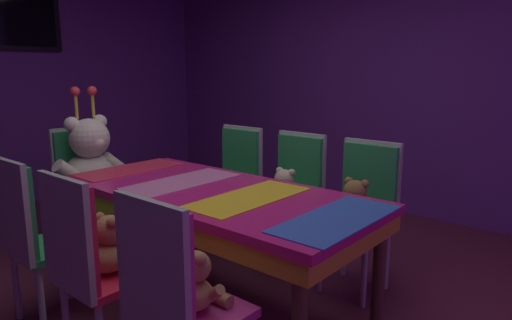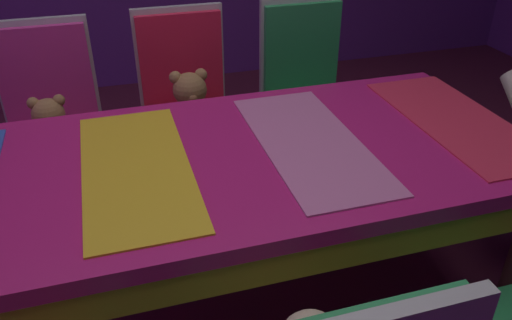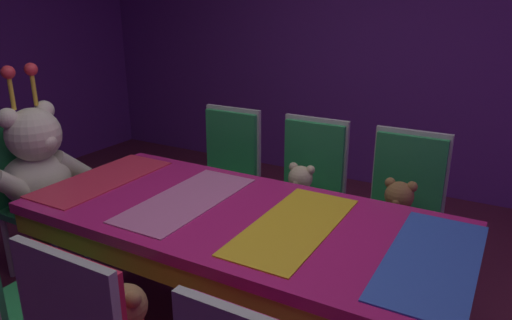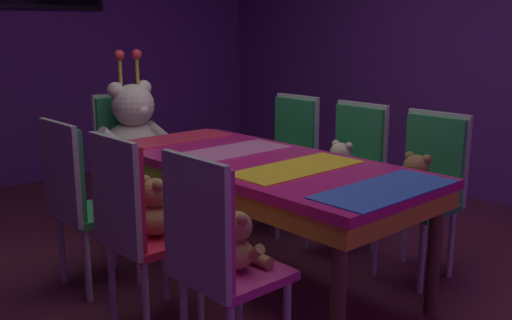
{
  "view_description": "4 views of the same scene",
  "coord_description": "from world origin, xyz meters",
  "px_view_note": "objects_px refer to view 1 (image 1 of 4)",
  "views": [
    {
      "loc": [
        -1.85,
        -1.91,
        1.45
      ],
      "look_at": [
        0.09,
        -0.26,
        0.94
      ],
      "focal_mm": 32.06,
      "sensor_mm": 36.0,
      "label": 1
    },
    {
      "loc": [
        1.39,
        -0.32,
        1.57
      ],
      "look_at": [
        -0.02,
        0.11,
        0.69
      ],
      "focal_mm": 36.44,
      "sensor_mm": 36.0,
      "label": 2
    },
    {
      "loc": [
        -1.66,
        -1.04,
        1.65
      ],
      "look_at": [
        0.2,
        0.01,
        0.93
      ],
      "focal_mm": 33.14,
      "sensor_mm": 36.0,
      "label": 3
    },
    {
      "loc": [
        -2.19,
        -2.36,
        1.47
      ],
      "look_at": [
        0.1,
        0.16,
        0.7
      ],
      "focal_mm": 40.75,
      "sensor_mm": 36.0,
      "label": 4
    }
  ],
  "objects_px": {
    "teddy_left_1": "(111,247)",
    "teddy_right_0": "(354,206)",
    "king_teddy_bear": "(92,161)",
    "chair_left_0": "(169,291)",
    "banquet_table": "(214,204)",
    "teddy_left_0": "(197,284)",
    "chair_right_1": "(295,185)",
    "teddy_right_1": "(284,191)",
    "chair_left_1": "(84,254)",
    "throne_chair": "(82,175)",
    "chair_right_0": "(365,200)",
    "chair_left_2": "(28,226)",
    "chair_right_2": "(236,174)"
  },
  "relations": [
    {
      "from": "teddy_left_0",
      "to": "teddy_right_1",
      "type": "height_order",
      "value": "teddy_right_1"
    },
    {
      "from": "banquet_table",
      "to": "chair_left_0",
      "type": "distance_m",
      "value": 1.0
    },
    {
      "from": "chair_right_2",
      "to": "chair_left_0",
      "type": "bearing_deg",
      "value": 35.39
    },
    {
      "from": "chair_right_2",
      "to": "throne_chair",
      "type": "bearing_deg",
      "value": -48.16
    },
    {
      "from": "teddy_left_0",
      "to": "chair_left_1",
      "type": "relative_size",
      "value": 0.29
    },
    {
      "from": "king_teddy_bear",
      "to": "chair_left_0",
      "type": "bearing_deg",
      "value": -22.63
    },
    {
      "from": "teddy_left_1",
      "to": "king_teddy_bear",
      "type": "distance_m",
      "value": 1.54
    },
    {
      "from": "banquet_table",
      "to": "chair_right_1",
      "type": "bearing_deg",
      "value": 0.41
    },
    {
      "from": "chair_left_1",
      "to": "chair_right_2",
      "type": "relative_size",
      "value": 1.0
    },
    {
      "from": "chair_right_1",
      "to": "teddy_right_1",
      "type": "relative_size",
      "value": 3.2
    },
    {
      "from": "teddy_right_0",
      "to": "throne_chair",
      "type": "xyz_separation_m",
      "value": [
        -0.7,
        2.11,
        0.01
      ]
    },
    {
      "from": "chair_right_2",
      "to": "chair_right_1",
      "type": "bearing_deg",
      "value": 90.53
    },
    {
      "from": "banquet_table",
      "to": "throne_chair",
      "type": "relative_size",
      "value": 2.05
    },
    {
      "from": "chair_left_2",
      "to": "king_teddy_bear",
      "type": "height_order",
      "value": "king_teddy_bear"
    },
    {
      "from": "chair_left_1",
      "to": "teddy_left_0",
      "type": "bearing_deg",
      "value": -73.79
    },
    {
      "from": "teddy_left_0",
      "to": "banquet_table",
      "type": "bearing_deg",
      "value": 40.78
    },
    {
      "from": "chair_right_2",
      "to": "banquet_table",
      "type": "bearing_deg",
      "value": 35.33
    },
    {
      "from": "teddy_left_0",
      "to": "chair_left_1",
      "type": "distance_m",
      "value": 0.61
    },
    {
      "from": "teddy_left_0",
      "to": "teddy_left_1",
      "type": "xyz_separation_m",
      "value": [
        -0.03,
        0.59,
        0.01
      ]
    },
    {
      "from": "chair_right_1",
      "to": "banquet_table",
      "type": "bearing_deg",
      "value": 0.41
    },
    {
      "from": "chair_right_2",
      "to": "teddy_left_0",
      "type": "bearing_deg",
      "value": 37.85
    },
    {
      "from": "chair_left_1",
      "to": "teddy_right_1",
      "type": "xyz_separation_m",
      "value": [
        1.55,
        -0.0,
        -0.01
      ]
    },
    {
      "from": "teddy_left_1",
      "to": "teddy_right_0",
      "type": "distance_m",
      "value": 1.51
    },
    {
      "from": "teddy_left_0",
      "to": "chair_right_0",
      "type": "distance_m",
      "value": 1.51
    },
    {
      "from": "banquet_table",
      "to": "chair_right_1",
      "type": "xyz_separation_m",
      "value": [
        0.85,
        0.01,
        -0.06
      ]
    },
    {
      "from": "king_teddy_bear",
      "to": "chair_right_0",
      "type": "bearing_deg",
      "value": 23.41
    },
    {
      "from": "chair_left_0",
      "to": "chair_left_1",
      "type": "relative_size",
      "value": 1.0
    },
    {
      "from": "throne_chair",
      "to": "teddy_left_1",
      "type": "bearing_deg",
      "value": -24.49
    },
    {
      "from": "teddy_left_0",
      "to": "king_teddy_bear",
      "type": "height_order",
      "value": "king_teddy_bear"
    },
    {
      "from": "banquet_table",
      "to": "teddy_left_0",
      "type": "relative_size",
      "value": 7.19
    },
    {
      "from": "throne_chair",
      "to": "chair_left_1",
      "type": "bearing_deg",
      "value": -28.81
    },
    {
      "from": "teddy_right_1",
      "to": "throne_chair",
      "type": "relative_size",
      "value": 0.31
    },
    {
      "from": "chair_left_0",
      "to": "teddy_left_0",
      "type": "bearing_deg",
      "value": -0.0
    },
    {
      "from": "teddy_right_1",
      "to": "throne_chair",
      "type": "bearing_deg",
      "value": -65.32
    },
    {
      "from": "teddy_left_0",
      "to": "chair_right_2",
      "type": "xyz_separation_m",
      "value": [
        1.52,
        1.18,
        0.02
      ]
    },
    {
      "from": "teddy_right_0",
      "to": "chair_right_2",
      "type": "height_order",
      "value": "chair_right_2"
    },
    {
      "from": "chair_left_1",
      "to": "teddy_right_1",
      "type": "relative_size",
      "value": 3.2
    },
    {
      "from": "teddy_left_1",
      "to": "banquet_table",
      "type": "bearing_deg",
      "value": -0.68
    },
    {
      "from": "king_teddy_bear",
      "to": "teddy_left_1",
      "type": "bearing_deg",
      "value": -27.08
    },
    {
      "from": "teddy_left_1",
      "to": "chair_right_0",
      "type": "distance_m",
      "value": 1.64
    },
    {
      "from": "chair_right_1",
      "to": "chair_right_0",
      "type": "bearing_deg",
      "value": 89.02
    },
    {
      "from": "king_teddy_bear",
      "to": "chair_left_2",
      "type": "bearing_deg",
      "value": -47.38
    },
    {
      "from": "teddy_left_0",
      "to": "chair_right_0",
      "type": "xyz_separation_m",
      "value": [
        1.51,
        0.01,
        0.02
      ]
    },
    {
      "from": "teddy_right_0",
      "to": "teddy_right_1",
      "type": "distance_m",
      "value": 0.57
    },
    {
      "from": "chair_left_2",
      "to": "chair_right_1",
      "type": "xyz_separation_m",
      "value": [
        1.69,
        -0.59,
        0.0
      ]
    },
    {
      "from": "teddy_right_1",
      "to": "chair_right_0",
      "type": "bearing_deg",
      "value": 103.21
    },
    {
      "from": "chair_left_0",
      "to": "teddy_right_1",
      "type": "bearing_deg",
      "value": 21.08
    },
    {
      "from": "banquet_table",
      "to": "chair_left_0",
      "type": "relative_size",
      "value": 2.05
    },
    {
      "from": "chair_right_2",
      "to": "chair_right_0",
      "type": "bearing_deg",
      "value": 89.79
    },
    {
      "from": "chair_left_1",
      "to": "chair_right_0",
      "type": "distance_m",
      "value": 1.78
    }
  ]
}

